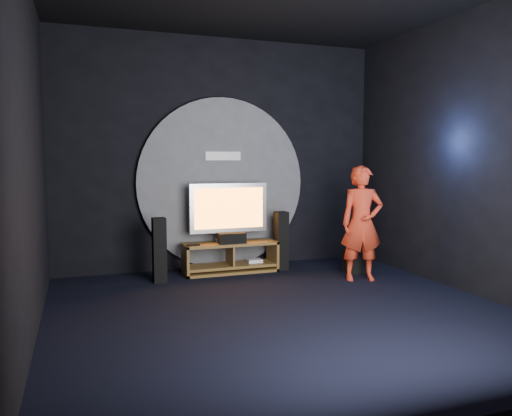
{
  "coord_description": "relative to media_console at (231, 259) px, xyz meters",
  "views": [
    {
      "loc": [
        -2.07,
        -4.94,
        1.68
      ],
      "look_at": [
        0.06,
        1.05,
        1.05
      ],
      "focal_mm": 35.0,
      "sensor_mm": 36.0,
      "label": 1
    }
  ],
  "objects": [
    {
      "name": "floor",
      "position": [
        -0.01,
        -2.05,
        -0.19
      ],
      "size": [
        5.0,
        5.0,
        0.0
      ],
      "primitive_type": "plane",
      "color": "black",
      "rests_on": "ground"
    },
    {
      "name": "back_wall",
      "position": [
        -0.01,
        0.45,
        1.56
      ],
      "size": [
        5.0,
        0.04,
        3.5
      ],
      "primitive_type": "cube",
      "color": "black",
      "rests_on": "ground"
    },
    {
      "name": "front_wall",
      "position": [
        -0.01,
        -4.55,
        1.56
      ],
      "size": [
        5.0,
        0.04,
        3.5
      ],
      "primitive_type": "cube",
      "color": "black",
      "rests_on": "ground"
    },
    {
      "name": "left_wall",
      "position": [
        -2.51,
        -2.05,
        1.56
      ],
      "size": [
        0.04,
        5.0,
        3.5
      ],
      "primitive_type": "cube",
      "color": "black",
      "rests_on": "ground"
    },
    {
      "name": "right_wall",
      "position": [
        2.49,
        -2.05,
        1.56
      ],
      "size": [
        0.04,
        5.0,
        3.5
      ],
      "primitive_type": "cube",
      "color": "black",
      "rests_on": "ground"
    },
    {
      "name": "wall_disc_panel",
      "position": [
        -0.01,
        0.39,
        1.11
      ],
      "size": [
        2.6,
        0.11,
        2.6
      ],
      "color": "#515156",
      "rests_on": "ground"
    },
    {
      "name": "media_console",
      "position": [
        0.0,
        0.0,
        0.0
      ],
      "size": [
        1.39,
        0.45,
        0.45
      ],
      "color": "brown",
      "rests_on": "ground"
    },
    {
      "name": "tv",
      "position": [
        -0.01,
        0.07,
        0.73
      ],
      "size": [
        1.18,
        0.22,
        0.87
      ],
      "color": "#BBBBC3",
      "rests_on": "media_console"
    },
    {
      "name": "center_speaker",
      "position": [
        -0.01,
        -0.1,
        0.33
      ],
      "size": [
        0.4,
        0.15,
        0.15
      ],
      "primitive_type": "cube",
      "color": "black",
      "rests_on": "media_console"
    },
    {
      "name": "remote",
      "position": [
        -0.58,
        -0.12,
        0.27
      ],
      "size": [
        0.18,
        0.05,
        0.02
      ],
      "primitive_type": "cube",
      "color": "black",
      "rests_on": "media_console"
    },
    {
      "name": "tower_speaker_left",
      "position": [
        -1.09,
        -0.25,
        0.25
      ],
      "size": [
        0.18,
        0.2,
        0.88
      ],
      "primitive_type": "cube",
      "color": "black",
      "rests_on": "ground"
    },
    {
      "name": "tower_speaker_right",
      "position": [
        0.77,
        -0.09,
        0.25
      ],
      "size": [
        0.18,
        0.2,
        0.88
      ],
      "primitive_type": "cube",
      "color": "black",
      "rests_on": "ground"
    },
    {
      "name": "subwoofer",
      "position": [
        1.71,
        -0.64,
        -0.04
      ],
      "size": [
        0.28,
        0.28,
        0.31
      ],
      "primitive_type": "cube",
      "color": "black",
      "rests_on": "ground"
    },
    {
      "name": "player",
      "position": [
        1.57,
        -1.06,
        0.6
      ],
      "size": [
        0.66,
        0.52,
        1.59
      ],
      "primitive_type": "imported",
      "rotation": [
        0.0,
        0.0,
        -0.26
      ],
      "color": "red",
      "rests_on": "ground"
    }
  ]
}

